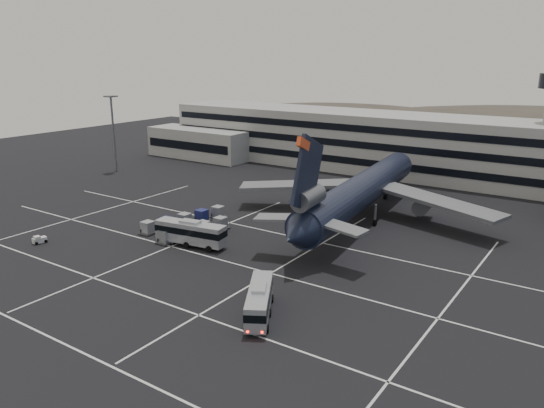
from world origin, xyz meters
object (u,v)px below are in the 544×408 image
(tug_a, at_px, (39,240))
(uld_cluster, at_px, (189,224))
(bus_far, at_px, (191,232))
(trijet_main, at_px, (361,191))
(bus_near, at_px, (259,300))

(tug_a, distance_m, uld_cluster, 22.67)
(bus_far, bearing_deg, trijet_main, -39.91)
(trijet_main, distance_m, uld_cluster, 29.46)
(trijet_main, relative_size, bus_far, 5.04)
(trijet_main, distance_m, bus_far, 30.14)
(uld_cluster, bearing_deg, bus_near, -33.38)
(trijet_main, xyz_separation_m, bus_near, (5.86, -37.99, -3.30))
(bus_near, relative_size, bus_far, 0.86)
(bus_near, distance_m, uld_cluster, 31.96)
(bus_near, bearing_deg, bus_far, 119.90)
(trijet_main, relative_size, uld_cluster, 3.30)
(tug_a, bearing_deg, bus_near, 11.74)
(tug_a, bearing_deg, trijet_main, 58.93)
(tug_a, relative_size, uld_cluster, 0.12)
(trijet_main, bearing_deg, bus_near, -87.63)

